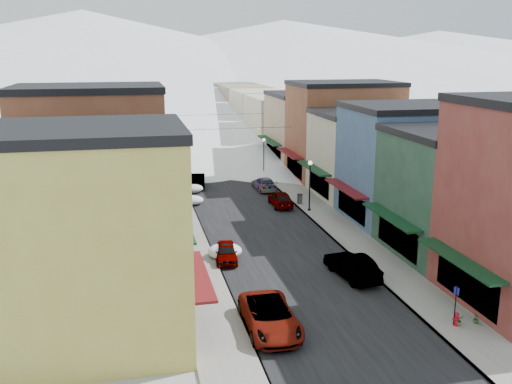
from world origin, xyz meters
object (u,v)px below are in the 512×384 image
car_white_suv (270,316)px  car_green_sedan (352,266)px  car_dark_hatch (198,181)px  fire_hydrant (456,319)px  car_silver_sedan (226,252)px  streetlamp_near (310,179)px  trash_can (300,199)px

car_white_suv → car_green_sedan: bearing=40.8°
car_dark_hatch → fire_hydrant: bearing=-67.3°
car_silver_sedan → streetlamp_near: (9.98, 11.20, 2.52)m
trash_can → streetlamp_near: streetlamp_near is taller
car_dark_hatch → car_green_sedan: size_ratio=0.85×
car_silver_sedan → car_green_sedan: (7.80, -5.01, 0.18)m
car_silver_sedan → trash_can: bearing=61.9°
car_silver_sedan → trash_can: (9.82, 13.78, -0.03)m
car_silver_sedan → fire_hydrant: size_ratio=4.92×
streetlamp_near → trash_can: bearing=93.6°
trash_can → car_white_suv: bearing=-110.5°
car_white_suv → streetlamp_near: size_ratio=1.23×
car_silver_sedan → car_green_sedan: bearing=-25.4°
car_silver_sedan → streetlamp_near: 15.21m
car_dark_hatch → streetlamp_near: bearing=-45.8°
car_green_sedan → trash_can: size_ratio=5.42×
car_silver_sedan → trash_can: car_silver_sedan is taller
car_dark_hatch → car_green_sedan: (7.00, -28.56, 0.13)m
streetlamp_near → car_white_suv: bearing=-112.9°
streetlamp_near → car_silver_sedan: bearing=-131.7°
car_white_suv → fire_hydrant: (10.20, -2.00, -0.31)m
car_silver_sedan → car_dark_hatch: car_dark_hatch is taller
car_silver_sedan → streetlamp_near: bearing=55.6°
car_white_suv → streetlamp_near: streetlamp_near is taller
car_silver_sedan → car_dark_hatch: 23.56m
car_dark_hatch → car_white_suv: bearing=-82.9°
fire_hydrant → streetlamp_near: bearing=91.8°
car_silver_sedan → trash_can: 16.93m
car_dark_hatch → streetlamp_near: 15.59m
fire_hydrant → trash_can: 26.88m
car_green_sedan → trash_can: bearing=-104.0°
car_silver_sedan → fire_hydrant: (10.75, -13.08, -0.15)m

